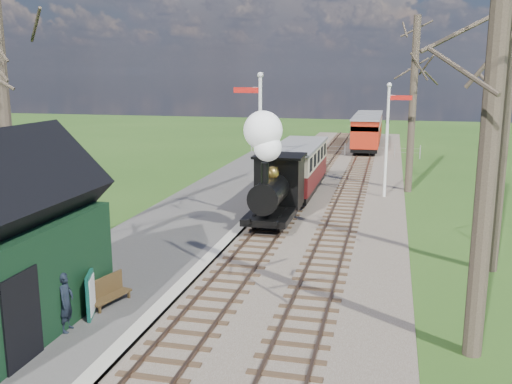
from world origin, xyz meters
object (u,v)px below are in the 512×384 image
sign_board (91,295)px  bench (108,291)px  person (66,302)px  red_carriage_a (366,134)px  coach (298,166)px  semaphore_far (389,132)px  red_carriage_b (369,127)px  locomotive (273,176)px  semaphore_near (259,137)px

sign_board → bench: 0.86m
person → bench: bearing=-15.1°
red_carriage_a → person: 33.78m
person → coach: bearing=-18.6°
semaphore_far → red_carriage_a: (-1.77, 15.94, -1.80)m
person → red_carriage_a: bearing=-18.3°
red_carriage_b → locomotive: bearing=-95.3°
coach → red_carriage_a: coach is taller
coach → red_carriage_a: size_ratio=1.40×
semaphore_near → bench: semaphore_near is taller
red_carriage_b → sign_board: size_ratio=4.63×
red_carriage_a → sign_board: 32.91m
semaphore_near → bench: size_ratio=4.57×
red_carriage_b → semaphore_far: bearing=-85.3°
sign_board → bench: size_ratio=0.84×
semaphore_near → semaphore_far: bearing=49.4°
locomotive → coach: 6.09m
locomotive → red_carriage_a: (2.61, 22.60, -0.58)m
coach → sign_board: 16.18m
red_carriage_a → sign_board: bearing=-99.1°
semaphore_near → bench: 10.36m
semaphore_near → sign_board: semaphore_near is taller
red_carriage_b → bench: size_ratio=3.90×
semaphore_far → locomotive: size_ratio=1.23×
semaphore_far → red_carriage_b: semaphore_far is taller
red_carriage_a → bench: 32.10m
locomotive → person: locomotive is taller
sign_board → red_carriage_b: bearing=82.2°
coach → locomotive: bearing=-90.1°
semaphore_far → coach: bearing=-172.2°
semaphore_near → sign_board: (-1.84, -10.55, -2.85)m
semaphore_far → bench: bearing=-113.9°
bench → semaphore_far: bearing=66.1°
locomotive → coach: (0.01, 6.07, -0.57)m
semaphore_near → red_carriage_b: size_ratio=1.17×
semaphore_near → red_carriage_b: semaphore_near is taller
red_carriage_a → bench: (-5.20, -31.66, -1.00)m
semaphore_near → locomotive: semaphore_near is taller
locomotive → bench: (-2.59, -9.06, -1.58)m
locomotive → red_carriage_a: locomotive is taller
red_carriage_a → semaphore_far: bearing=-83.6°
bench → locomotive: bearing=74.0°
red_carriage_b → semaphore_near: bearing=-97.0°
coach → bench: coach is taller
red_carriage_a → coach: bearing=-98.9°
semaphore_far → coach: 4.76m
semaphore_far → red_carriage_b: (-1.77, 21.44, -1.80)m
locomotive → red_carriage_b: size_ratio=0.87×
coach → bench: size_ratio=5.45×
red_carriage_a → semaphore_near: bearing=-98.7°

